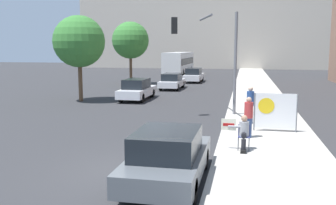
{
  "coord_description": "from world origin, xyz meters",
  "views": [
    {
      "loc": [
        3.1,
        -10.31,
        3.65
      ],
      "look_at": [
        -0.15,
        5.47,
        1.32
      ],
      "focal_mm": 40.0,
      "sensor_mm": 36.0,
      "label": 1
    }
  ],
  "objects": [
    {
      "name": "parked_car_curbside",
      "position": [
        1.11,
        -0.67,
        0.74
      ],
      "size": [
        1.9,
        4.34,
        1.48
      ],
      "color": "#565B60",
      "rests_on": "ground_plane"
    },
    {
      "name": "sidewalk_curb",
      "position": [
        4.1,
        15.0,
        0.07
      ],
      "size": [
        3.87,
        90.0,
        0.14
      ],
      "primitive_type": "cube",
      "color": "#B7B2A8",
      "rests_on": "ground_plane"
    },
    {
      "name": "jogger_on_sidewalk",
      "position": [
        3.28,
        4.58,
        0.96
      ],
      "size": [
        0.34,
        0.34,
        1.62
      ],
      "rotation": [
        0.0,
        0.0,
        3.74
      ],
      "color": "#334775",
      "rests_on": "sidewalk_curb"
    },
    {
      "name": "car_on_road_distant",
      "position": [
        -2.38,
        30.28,
        0.76
      ],
      "size": [
        1.74,
        4.8,
        1.54
      ],
      "color": "silver",
      "rests_on": "ground_plane"
    },
    {
      "name": "city_bus_on_road",
      "position": [
        -5.92,
        41.05,
        1.8
      ],
      "size": [
        2.49,
        11.55,
        3.11
      ],
      "color": "silver",
      "rests_on": "ground_plane"
    },
    {
      "name": "ground_plane",
      "position": [
        0.0,
        0.0,
        0.0
      ],
      "size": [
        160.0,
        160.0,
        0.0
      ],
      "primitive_type": "plane",
      "color": "#303033"
    },
    {
      "name": "car_on_road_midblock",
      "position": [
        -3.36,
        22.86,
        0.71
      ],
      "size": [
        1.72,
        4.6,
        1.43
      ],
      "color": "silver",
      "rests_on": "ground_plane"
    },
    {
      "name": "seated_protester",
      "position": [
        3.1,
        2.64,
        0.8
      ],
      "size": [
        0.99,
        0.77,
        1.22
      ],
      "rotation": [
        0.0,
        0.0,
        -0.02
      ],
      "color": "#474C56",
      "rests_on": "sidewalk_curb"
    },
    {
      "name": "protest_banner",
      "position": [
        4.39,
        5.92,
        1.01
      ],
      "size": [
        1.8,
        0.06,
        1.63
      ],
      "color": "slate",
      "rests_on": "sidewalk_curb"
    },
    {
      "name": "car_on_road_nearest",
      "position": [
        -4.45,
        15.33,
        0.75
      ],
      "size": [
        1.71,
        4.74,
        1.51
      ],
      "color": "silver",
      "rests_on": "ground_plane"
    },
    {
      "name": "street_tree_near_curb",
      "position": [
        -8.09,
        13.83,
        4.11
      ],
      "size": [
        3.55,
        3.55,
        5.9
      ],
      "color": "brown",
      "rests_on": "ground_plane"
    },
    {
      "name": "pedestrian_behind",
      "position": [
        3.38,
        7.48,
        1.04
      ],
      "size": [
        0.34,
        0.34,
        1.75
      ],
      "rotation": [
        0.0,
        0.0,
        4.57
      ],
      "color": "#334775",
      "rests_on": "sidewalk_curb"
    },
    {
      "name": "street_tree_midblock",
      "position": [
        -8.37,
        26.48,
        4.47
      ],
      "size": [
        3.73,
        3.73,
        6.35
      ],
      "color": "brown",
      "rests_on": "ground_plane"
    },
    {
      "name": "traffic_light_pole",
      "position": [
        1.36,
        9.56,
        3.83
      ],
      "size": [
        3.4,
        3.16,
        5.4
      ],
      "color": "slate",
      "rests_on": "sidewalk_curb"
    }
  ]
}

